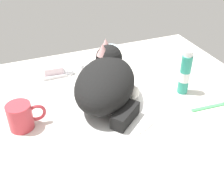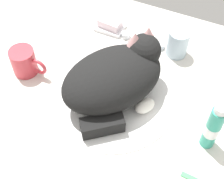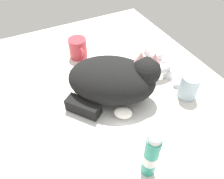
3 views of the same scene
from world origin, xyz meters
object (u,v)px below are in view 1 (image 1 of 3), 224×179
at_px(cat, 106,81).
at_px(soap_bar, 53,69).
at_px(faucet, 85,67).
at_px(toothbrush, 214,105).
at_px(rinse_cup, 111,57).
at_px(toothpaste_bottle, 185,74).
at_px(coffee_mug, 21,116).

distance_m(cat, soap_bar, 0.27).
bearing_deg(faucet, toothbrush, -48.93).
height_order(rinse_cup, soap_bar, rinse_cup).
bearing_deg(soap_bar, toothpaste_bottle, -35.56).
bearing_deg(coffee_mug, faucet, 42.19).
distance_m(rinse_cup, soap_bar, 0.23).
bearing_deg(cat, toothpaste_bottle, -9.03).
xyz_separation_m(rinse_cup, toothbrush, (0.21, -0.38, -0.04)).
bearing_deg(toothbrush, cat, 153.91).
distance_m(faucet, cat, 0.22).
xyz_separation_m(soap_bar, toothbrush, (0.44, -0.39, -0.02)).
bearing_deg(coffee_mug, cat, 5.48).
xyz_separation_m(faucet, toothbrush, (0.32, -0.37, -0.02)).
bearing_deg(toothpaste_bottle, toothbrush, -67.41).
height_order(cat, toothbrush, cat).
xyz_separation_m(rinse_cup, soap_bar, (-0.23, 0.02, -0.02)).
bearing_deg(rinse_cup, toothbrush, -60.75).
distance_m(faucet, coffee_mug, 0.36).
relative_size(cat, toothbrush, 2.38).
relative_size(faucet, soap_bar, 1.99).
relative_size(soap_bar, toothpaste_bottle, 0.45).
relative_size(faucet, cat, 0.43).
height_order(faucet, rinse_cup, rinse_cup).
bearing_deg(soap_bar, rinse_cup, -4.07).
distance_m(faucet, soap_bar, 0.12).
bearing_deg(soap_bar, faucet, -11.48).
xyz_separation_m(cat, soap_bar, (-0.13, 0.24, -0.06)).
bearing_deg(soap_bar, coffee_mug, -119.02).
bearing_deg(toothpaste_bottle, soap_bar, 144.44).
bearing_deg(rinse_cup, coffee_mug, -146.52).
xyz_separation_m(coffee_mug, toothbrush, (0.59, -0.13, -0.04)).
relative_size(faucet, coffee_mug, 1.28).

